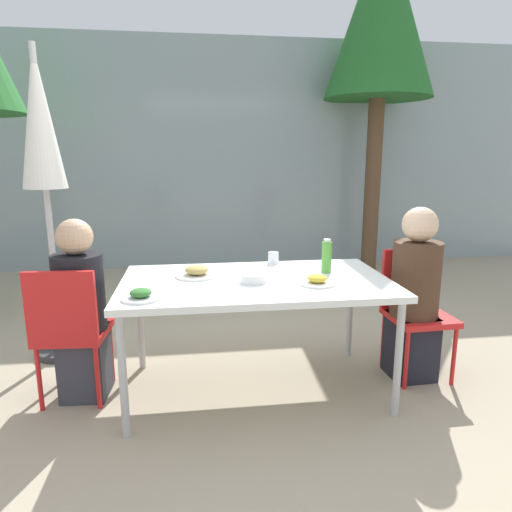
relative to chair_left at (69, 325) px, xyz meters
The scene contains 15 objects.
ground_plane 1.24m from the chair_left, ahead, with size 24.00×24.00×0.00m, color tan.
building_facade 3.91m from the chair_left, 72.50° to the left, with size 10.00×0.20×3.00m.
dining_table 1.15m from the chair_left, ahead, with size 1.66×0.95×0.75m.
chair_left is the anchor object (origin of this frame).
person_left 0.10m from the chair_left, 54.08° to the left, with size 0.30×0.30×1.14m.
chair_right 2.27m from the chair_left, ahead, with size 0.42×0.42×0.87m.
person_right 2.22m from the chair_left, ahead, with size 0.32×0.32×1.18m.
closed_umbrella 1.37m from the chair_left, 110.58° to the left, with size 0.36×0.36×2.25m.
plate_0 0.83m from the chair_left, ahead, with size 0.27×0.27×0.07m.
plate_1 0.62m from the chair_left, 33.62° to the right, with size 0.21×0.21×0.06m.
plate_2 1.52m from the chair_left, ahead, with size 0.21×0.21×0.06m.
bottle 1.66m from the chair_left, ahead, with size 0.07×0.07×0.22m.
drinking_cup 1.41m from the chair_left, 17.36° to the left, with size 0.08×0.08×0.08m.
salad_bowl 1.15m from the chair_left, ahead, with size 0.16×0.16×0.05m.
tree_behind_right 5.04m from the chair_left, 44.25° to the left, with size 1.34×1.34×4.22m.
Camera 1 is at (-0.37, -2.72, 1.50)m, focal length 32.00 mm.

